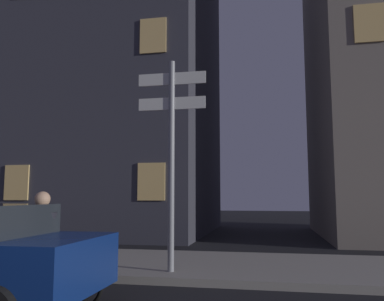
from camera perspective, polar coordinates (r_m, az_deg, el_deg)
name	(u,v)px	position (r m, az deg, el deg)	size (l,w,h in m)	color
sidewalk_kerb	(191,265)	(8.77, -0.15, -16.27)	(40.00, 3.38, 0.14)	gray
signpost	(171,145)	(7.65, -2.99, 0.80)	(1.36, 0.12, 4.06)	gray
cyclist	(43,252)	(6.15, -20.72, -13.62)	(1.82, 0.36, 1.61)	black
building_left_block	(104,89)	(18.54, -12.68, 8.62)	(9.59, 8.51, 12.71)	#383842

